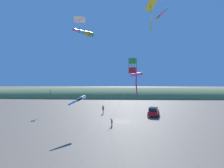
% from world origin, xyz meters
% --- Properties ---
extents(ground_plane, '(600.00, 600.00, 0.00)m').
position_xyz_m(ground_plane, '(0.00, 0.00, 0.00)').
color(ground_plane, '#756654').
extents(dune_ridge_grassy, '(28.00, 240.00, 9.38)m').
position_xyz_m(dune_ridge_grassy, '(55.00, 0.00, 0.00)').
color(dune_ridge_grassy, '#6B844C').
rests_on(dune_ridge_grassy, ground_plane).
extents(parked_car, '(4.65, 3.04, 1.85)m').
position_xyz_m(parked_car, '(5.50, -6.60, 0.95)').
color(parked_car, red).
rests_on(parked_car, ground_plane).
extents(cooler_box, '(0.62, 0.42, 0.42)m').
position_xyz_m(cooler_box, '(7.90, -7.23, 0.21)').
color(cooler_box, black).
rests_on(cooler_box, ground_plane).
extents(person_adult_flyer, '(0.61, 0.50, 1.89)m').
position_xyz_m(person_adult_flyer, '(7.89, 4.24, 1.03)').
color(person_adult_flyer, '#3D7F51').
rests_on(person_adult_flyer, ground_plane).
extents(person_child_green_jacket, '(0.34, 0.42, 1.30)m').
position_xyz_m(person_child_green_jacket, '(-3.63, 1.62, 0.71)').
color(person_child_green_jacket, silver).
rests_on(person_child_green_jacket, ground_plane).
extents(kite_delta_green_low_center, '(7.36, 7.74, 16.76)m').
position_xyz_m(kite_delta_green_low_center, '(-10.78, -3.28, 16.11)').
color(kite_delta_green_low_center, yellow).
rests_on(kite_delta_green_low_center, ground_plane).
extents(kite_windsock_black_fish_shape, '(17.24, 2.13, 15.54)m').
position_xyz_m(kite_windsock_black_fish_shape, '(-4.09, 5.66, 14.85)').
color(kite_windsock_black_fish_shape, green).
rests_on(kite_windsock_black_fish_shape, ground_plane).
extents(kite_delta_long_streamer_left, '(11.53, 5.27, 8.30)m').
position_xyz_m(kite_delta_long_streamer_left, '(-11.79, -1.63, 7.92)').
color(kite_delta_long_streamer_left, purple).
rests_on(kite_delta_long_streamer_left, ground_plane).
extents(kite_box_striped_overhead, '(12.98, 3.15, 9.12)m').
position_xyz_m(kite_box_striped_overhead, '(-16.54, -0.93, 8.45)').
color(kite_box_striped_overhead, green).
rests_on(kite_box_striped_overhead, ground_plane).
extents(kite_windsock_teal_far_right, '(7.65, 8.35, 5.15)m').
position_xyz_m(kite_windsock_teal_far_right, '(-6.45, 6.16, 4.61)').
color(kite_windsock_teal_far_right, white).
rests_on(kite_windsock_teal_far_right, ground_plane).
extents(kite_delta_magenta_far_left, '(7.55, 4.02, 14.80)m').
position_xyz_m(kite_delta_magenta_far_left, '(-11.20, 5.01, 14.41)').
color(kite_delta_magenta_far_left, white).
rests_on(kite_delta_magenta_far_left, ground_plane).
extents(kite_delta_white_trailing, '(3.16, 9.78, 5.46)m').
position_xyz_m(kite_delta_white_trailing, '(6.78, 15.94, 5.23)').
color(kite_delta_white_trailing, blue).
rests_on(kite_delta_white_trailing, ground_plane).
extents(kite_windsock_long_streamer_right, '(8.69, 2.13, 20.02)m').
position_xyz_m(kite_windsock_long_streamer_right, '(2.02, -7.09, 19.63)').
color(kite_windsock_long_streamer_right, orange).
rests_on(kite_windsock_long_streamer_right, ground_plane).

